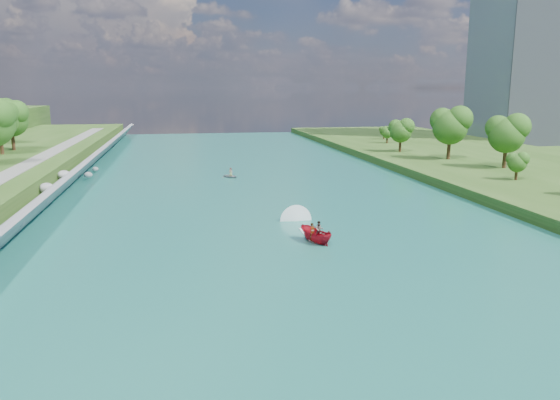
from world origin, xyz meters
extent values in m
plane|color=#2D5119|center=(0.00, 0.00, 0.00)|extent=(260.00, 260.00, 0.00)
cube|color=#1A6660|center=(0.00, 20.00, 0.05)|extent=(55.00, 240.00, 0.10)
cube|color=slate|center=(-25.85, 20.00, 1.80)|extent=(3.54, 236.00, 4.05)
ellipsoid|color=gray|center=(-25.78, 13.12, 1.95)|extent=(1.26, 1.60, 0.94)
ellipsoid|color=gray|center=(-25.59, 22.66, 2.11)|extent=(1.24, 1.21, 0.68)
ellipsoid|color=gray|center=(-26.66, 29.41, 2.44)|extent=(1.78, 1.43, 1.34)
ellipsoid|color=gray|center=(-26.73, 40.52, 2.40)|extent=(1.84, 2.05, 1.27)
ellipsoid|color=gray|center=(-24.80, 49.34, 0.96)|extent=(1.39, 1.24, 0.96)
ellipsoid|color=gray|center=(-24.89, 58.04, 0.66)|extent=(1.05, 0.95, 0.81)
cube|color=gray|center=(82.50, 95.00, 30.00)|extent=(22.00, 22.00, 60.00)
ellipsoid|color=#285316|center=(-40.05, 65.38, 8.76)|extent=(6.32, 6.32, 10.53)
ellipsoid|color=#285316|center=(-45.41, 78.48, 8.85)|extent=(6.43, 6.43, 10.71)
ellipsoid|color=#285316|center=(38.28, 29.30, 3.92)|extent=(2.90, 2.90, 4.83)
ellipsoid|color=#285316|center=(43.62, 40.72, 6.82)|extent=(6.38, 6.38, 10.63)
ellipsoid|color=#285316|center=(39.99, 53.29, 7.31)|extent=(6.97, 6.97, 11.62)
ellipsoid|color=#285316|center=(35.79, 66.43, 5.60)|extent=(4.92, 4.92, 8.20)
ellipsoid|color=#285316|center=(40.00, 84.57, 3.95)|extent=(2.93, 2.93, 4.89)
ellipsoid|color=#285316|center=(43.04, 94.58, 3.54)|extent=(2.45, 2.45, 4.08)
imported|color=#AB0D1D|center=(2.46, 7.32, 0.91)|extent=(3.17, 4.47, 1.62)
imported|color=#66605B|center=(2.06, 6.92, 1.29)|extent=(0.73, 0.67, 1.68)
imported|color=#66605B|center=(2.96, 7.82, 1.25)|extent=(0.86, 0.71, 1.61)
cube|color=white|center=(2.46, 10.32, 0.13)|extent=(0.90, 5.00, 0.06)
imported|color=#93969B|center=(-1.85, 47.80, 0.40)|extent=(3.41, 3.61, 0.61)
imported|color=#66605B|center=(-1.85, 47.80, 1.04)|extent=(0.79, 0.67, 1.37)
camera|label=1|loc=(-10.17, -41.96, 14.72)|focal=35.00mm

